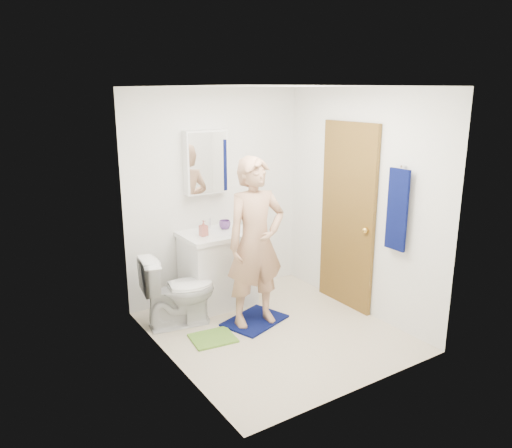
{
  "coord_description": "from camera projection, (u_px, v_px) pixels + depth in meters",
  "views": [
    {
      "loc": [
        -2.65,
        -3.76,
        2.37
      ],
      "look_at": [
        -0.07,
        0.25,
        1.08
      ],
      "focal_mm": 35.0,
      "sensor_mm": 36.0,
      "label": 1
    }
  ],
  "objects": [
    {
      "name": "wall_left",
      "position": [
        167.0,
        235.0,
        4.17
      ],
      "size": [
        0.02,
        2.4,
        2.4
      ],
      "primitive_type": "cube",
      "color": "white",
      "rests_on": "ground"
    },
    {
      "name": "soap_dispenser",
      "position": [
        203.0,
        228.0,
        5.34
      ],
      "size": [
        0.08,
        0.08,
        0.17
      ],
      "primitive_type": "imported",
      "rotation": [
        0.0,
        0.0,
        0.07
      ],
      "color": "#B96156",
      "rests_on": "countertop"
    },
    {
      "name": "bath_mat",
      "position": [
        255.0,
        321.0,
        5.27
      ],
      "size": [
        0.75,
        0.63,
        0.02
      ],
      "primitive_type": "cube",
      "rotation": [
        0.0,
        0.0,
        0.33
      ],
      "color": "#070F49",
      "rests_on": "floor"
    },
    {
      "name": "wall_front",
      "position": [
        368.0,
        250.0,
        3.77
      ],
      "size": [
        2.2,
        0.02,
        2.4
      ],
      "primitive_type": "cube",
      "color": "white",
      "rests_on": "ground"
    },
    {
      "name": "vanity_cabinet",
      "position": [
        218.0,
        271.0,
        5.62
      ],
      "size": [
        0.75,
        0.55,
        0.8
      ],
      "primitive_type": "cube",
      "color": "white",
      "rests_on": "floor"
    },
    {
      "name": "ceiling",
      "position": [
        277.0,
        85.0,
        4.43
      ],
      "size": [
        2.2,
        2.4,
        0.02
      ],
      "primitive_type": "cube",
      "color": "white",
      "rests_on": "ground"
    },
    {
      "name": "toothbrush_cup",
      "position": [
        225.0,
        225.0,
        5.61
      ],
      "size": [
        0.15,
        0.15,
        0.1
      ],
      "primitive_type": "imported",
      "rotation": [
        0.0,
        0.0,
        -0.21
      ],
      "color": "#643C84",
      "rests_on": "countertop"
    },
    {
      "name": "medicine_cabinet",
      "position": [
        206.0,
        162.0,
        5.49
      ],
      "size": [
        0.5,
        0.12,
        0.7
      ],
      "primitive_type": "cube",
      "color": "white",
      "rests_on": "wall_back"
    },
    {
      "name": "wall_right",
      "position": [
        361.0,
        203.0,
        5.33
      ],
      "size": [
        0.02,
        2.4,
        2.4
      ],
      "primitive_type": "cube",
      "color": "white",
      "rests_on": "ground"
    },
    {
      "name": "sink_basin",
      "position": [
        217.0,
        233.0,
        5.51
      ],
      "size": [
        0.4,
        0.4,
        0.03
      ],
      "primitive_type": "cylinder",
      "color": "white",
      "rests_on": "countertop"
    },
    {
      "name": "countertop",
      "position": [
        217.0,
        234.0,
        5.51
      ],
      "size": [
        0.79,
        0.59,
        0.05
      ],
      "primitive_type": "cube",
      "color": "white",
      "rests_on": "vanity_cabinet"
    },
    {
      "name": "towel_hook",
      "position": [
        403.0,
        166.0,
        4.72
      ],
      "size": [
        0.06,
        0.02,
        0.02
      ],
      "primitive_type": "cylinder",
      "rotation": [
        0.0,
        1.57,
        0.0
      ],
      "color": "silver",
      "rests_on": "wall_right"
    },
    {
      "name": "door_knob",
      "position": [
        365.0,
        230.0,
        5.21
      ],
      "size": [
        0.07,
        0.07,
        0.07
      ],
      "primitive_type": "sphere",
      "color": "gold",
      "rests_on": "door"
    },
    {
      "name": "mirror_panel",
      "position": [
        208.0,
        163.0,
        5.44
      ],
      "size": [
        0.46,
        0.01,
        0.66
      ],
      "primitive_type": "cube",
      "color": "white",
      "rests_on": "wall_back"
    },
    {
      "name": "man",
      "position": [
        256.0,
        243.0,
        5.0
      ],
      "size": [
        0.67,
        0.47,
        1.73
      ],
      "primitive_type": "imported",
      "rotation": [
        0.0,
        0.0,
        -0.09
      ],
      "color": "tan",
      "rests_on": "bath_mat"
    },
    {
      "name": "towel",
      "position": [
        397.0,
        210.0,
        4.81
      ],
      "size": [
        0.03,
        0.24,
        0.8
      ],
      "primitive_type": "cube",
      "color": "#070F49",
      "rests_on": "wall_right"
    },
    {
      "name": "door",
      "position": [
        347.0,
        217.0,
        5.47
      ],
      "size": [
        0.05,
        0.8,
        2.05
      ],
      "primitive_type": "cube",
      "color": "brown",
      "rests_on": "ground"
    },
    {
      "name": "toilet",
      "position": [
        178.0,
        291.0,
        5.12
      ],
      "size": [
        0.8,
        0.54,
        0.76
      ],
      "primitive_type": "imported",
      "rotation": [
        0.0,
        0.0,
        1.4
      ],
      "color": "white",
      "rests_on": "floor"
    },
    {
      "name": "green_rug",
      "position": [
        213.0,
        338.0,
        4.9
      ],
      "size": [
        0.46,
        0.4,
        0.02
      ],
      "primitive_type": "cube",
      "rotation": [
        0.0,
        0.0,
        -0.12
      ],
      "color": "#649933",
      "rests_on": "floor"
    },
    {
      "name": "floor",
      "position": [
        275.0,
        332.0,
        5.06
      ],
      "size": [
        2.2,
        2.4,
        0.02
      ],
      "primitive_type": "cube",
      "color": "beige",
      "rests_on": "ground"
    },
    {
      "name": "faucet",
      "position": [
        209.0,
        223.0,
        5.63
      ],
      "size": [
        0.03,
        0.03,
        0.12
      ],
      "primitive_type": "cylinder",
      "color": "silver",
      "rests_on": "countertop"
    },
    {
      "name": "wall_back",
      "position": [
        216.0,
        195.0,
        5.73
      ],
      "size": [
        2.2,
        0.02,
        2.4
      ],
      "primitive_type": "cube",
      "color": "white",
      "rests_on": "ground"
    }
  ]
}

